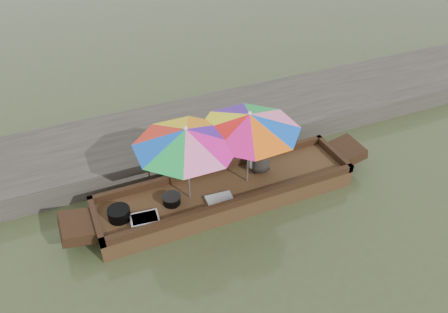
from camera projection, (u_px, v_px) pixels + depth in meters
name	position (u px, v px, depth m)	size (l,w,h in m)	color
water	(226.00, 200.00, 8.51)	(80.00, 80.00, 0.00)	#3B4A27
dock	(187.00, 132.00, 9.98)	(22.00, 2.20, 0.50)	#2D2B26
boat_hull	(226.00, 194.00, 8.41)	(4.98, 1.20, 0.35)	black
cooking_pot	(119.00, 214.00, 7.57)	(0.39, 0.39, 0.21)	black
tray_crayfish	(145.00, 219.00, 7.54)	(0.49, 0.34, 0.09)	silver
tray_scallop	(220.00, 200.00, 7.96)	(0.49, 0.34, 0.06)	silver
charcoal_grill	(172.00, 200.00, 7.89)	(0.32, 0.32, 0.15)	black
supply_bag	(258.00, 162.00, 8.70)	(0.28, 0.22, 0.26)	silver
vendor	(261.00, 149.00, 8.38)	(0.53, 0.35, 1.08)	black
umbrella_bow	(188.00, 164.00, 7.60)	(1.87, 1.87, 1.55)	orange
umbrella_stern	(248.00, 148.00, 7.98)	(1.87, 1.87, 1.55)	green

